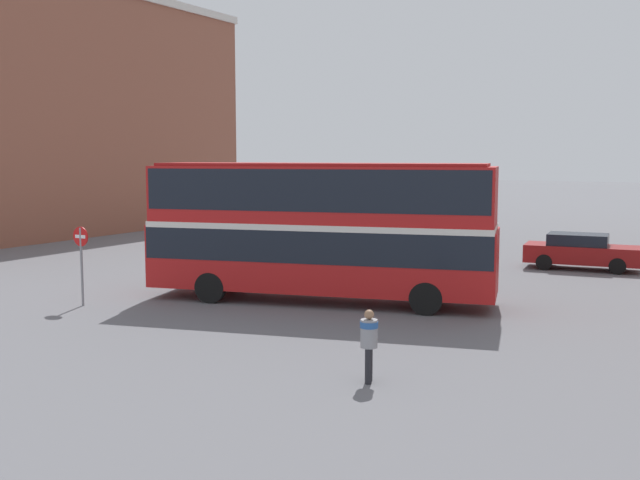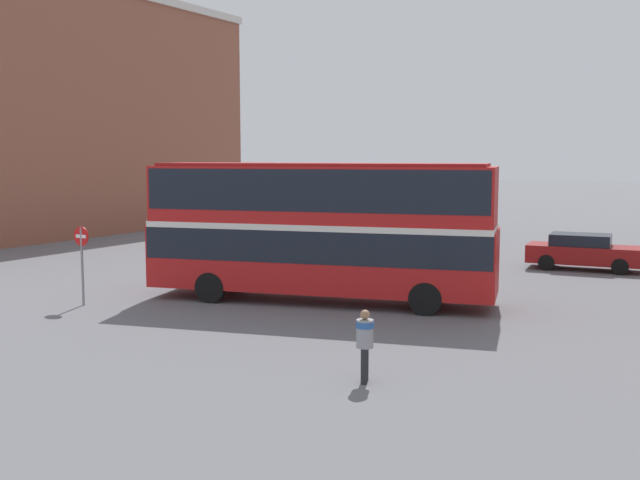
# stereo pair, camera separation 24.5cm
# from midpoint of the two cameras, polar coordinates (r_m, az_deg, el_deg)

# --- Properties ---
(ground_plane) EXTENTS (240.00, 240.00, 0.00)m
(ground_plane) POSITION_cam_midpoint_polar(r_m,az_deg,el_deg) (26.14, -2.00, -4.23)
(ground_plane) COLOR slate
(building_row_left) EXTENTS (9.55, 30.54, 15.02)m
(building_row_left) POSITION_cam_midpoint_polar(r_m,az_deg,el_deg) (49.42, -21.48, 9.14)
(building_row_left) COLOR #935642
(building_row_left) RESTS_ON ground_plane
(double_decker_bus) EXTENTS (11.75, 5.21, 4.61)m
(double_decker_bus) POSITION_cam_midpoint_polar(r_m,az_deg,el_deg) (24.63, -0.28, 1.31)
(double_decker_bus) COLOR red
(double_decker_bus) RESTS_ON ground_plane
(pedestrian_foreground) EXTENTS (0.50, 0.50, 1.59)m
(pedestrian_foreground) POSITION_cam_midpoint_polar(r_m,az_deg,el_deg) (16.16, 3.31, -7.46)
(pedestrian_foreground) COLOR #232328
(pedestrian_foreground) RESTS_ON ground_plane
(parked_car_kerb_near) EXTENTS (4.45, 1.86, 1.45)m
(parked_car_kerb_near) POSITION_cam_midpoint_polar(r_m,az_deg,el_deg) (37.26, 1.76, 0.14)
(parked_car_kerb_near) COLOR black
(parked_car_kerb_near) RESTS_ON ground_plane
(parked_car_kerb_far) EXTENTS (4.83, 2.26, 1.53)m
(parked_car_kerb_far) POSITION_cam_midpoint_polar(r_m,az_deg,el_deg) (33.73, 19.08, -0.81)
(parked_car_kerb_far) COLOR maroon
(parked_car_kerb_far) RESTS_ON ground_plane
(no_entry_sign) EXTENTS (0.64, 0.08, 2.58)m
(no_entry_sign) POSITION_cam_midpoint_polar(r_m,az_deg,el_deg) (25.32, -18.00, -0.93)
(no_entry_sign) COLOR gray
(no_entry_sign) RESTS_ON ground_plane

